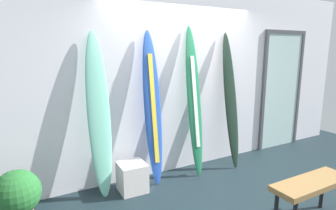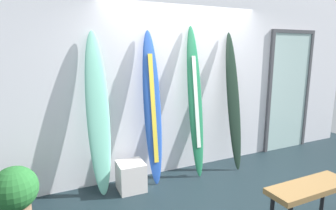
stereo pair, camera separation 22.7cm
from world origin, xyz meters
name	(u,v)px [view 1 (the left image)]	position (x,y,z in m)	size (l,w,h in m)	color
ground	(232,204)	(0.00, 0.00, -0.02)	(8.00, 8.00, 0.04)	#19272D
wall_back	(179,80)	(0.00, 1.30, 1.40)	(7.20, 0.20, 2.80)	silver
surfboard_seafoam	(99,116)	(-1.34, 1.00, 1.05)	(0.29, 0.33, 2.10)	#7BD0B5
surfboard_cobalt	(153,109)	(-0.60, 0.99, 1.06)	(0.25, 0.36, 2.13)	#254EAD
surfboard_emerald	(194,103)	(0.07, 0.97, 1.09)	(0.24, 0.43, 2.21)	#22744B
surfboard_charcoal	(231,101)	(0.75, 0.94, 1.07)	(0.24, 0.47, 2.13)	black
display_block_left	(132,177)	(-0.97, 0.87, 0.19)	(0.36, 0.36, 0.39)	white
glass_door	(282,88)	(2.21, 1.18, 1.14)	(1.03, 0.06, 2.21)	silver
potted_plant	(17,197)	(-2.31, 0.62, 0.39)	(0.47, 0.47, 0.68)	#836348
bench	(311,186)	(0.46, -0.71, 0.42)	(0.99, 0.32, 0.49)	olive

